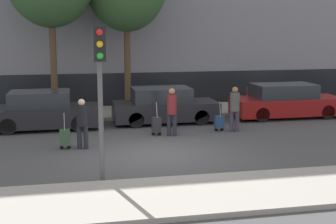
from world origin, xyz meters
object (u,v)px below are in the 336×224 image
parked_car_0 (44,111)px  pedestrian_center (172,109)px  parked_car_1 (164,106)px  pedestrian_left (82,121)px  trolley_right (219,122)px  parked_car_2 (286,102)px  parked_bicycle (251,100)px  pedestrian_right (235,106)px  trolley_left (65,138)px  trolley_center (156,125)px  traffic_light (100,73)px

parked_car_0 → pedestrian_center: (4.46, -2.17, 0.30)m
parked_car_0 → parked_car_1: (4.66, 0.21, -0.00)m
pedestrian_left → trolley_right: 5.27m
pedestrian_left → trolley_right: bearing=27.8°
parked_car_1 → pedestrian_center: size_ratio=2.45×
parked_car_1 → trolley_right: (1.68, -1.94, -0.32)m
parked_car_2 → pedestrian_left: size_ratio=2.94×
parked_car_2 → trolley_right: parked_car_2 is taller
parked_car_2 → pedestrian_center: bearing=-155.9°
parked_car_1 → parked_bicycle: (4.47, 2.04, -0.17)m
parked_car_0 → pedestrian_right: size_ratio=2.43×
trolley_left → pedestrian_center: pedestrian_center is taller
parked_car_1 → trolley_right: parked_car_1 is taller
parked_car_0 → trolley_center: (3.95, -1.96, -0.28)m
pedestrian_left → trolley_left: size_ratio=1.37×
trolley_right → traffic_light: 7.25m
pedestrian_left → traffic_light: bearing=-73.8°
pedestrian_center → parked_bicycle: pedestrian_center is taller
parked_car_0 → trolley_center: size_ratio=3.38×
trolley_center → trolley_right: bearing=5.5°
parked_car_2 → pedestrian_left: pedestrian_left is taller
parked_car_0 → pedestrian_right: (6.86, -1.90, 0.27)m
trolley_center → parked_bicycle: bearing=39.1°
pedestrian_right → pedestrian_left: bearing=-147.0°
parked_car_1 → traffic_light: traffic_light is taller
pedestrian_left → trolley_center: 2.99m
parked_car_0 → pedestrian_center: bearing=-25.9°
pedestrian_left → pedestrian_right: (5.51, 1.44, 0.04)m
trolley_center → pedestrian_center: bearing=-22.2°
parked_car_2 → traffic_light: (-8.21, -7.10, 2.03)m
parked_car_1 → parked_car_2: 5.28m
parked_car_0 → trolley_right: 6.58m
parked_car_2 → trolley_right: 4.14m
parked_car_2 → pedestrian_left: (-8.59, -3.63, 0.23)m
trolley_left → parked_car_1: bearing=41.9°
parked_car_1 → pedestrian_left: bearing=-133.0°
pedestrian_left → trolley_left: 0.76m
parked_car_1 → trolley_center: size_ratio=3.49×
trolley_center → trolley_left: bearing=-157.8°
trolley_center → trolley_right: size_ratio=1.07×
pedestrian_left → parked_car_2: bearing=32.8°
parked_car_0 → trolley_left: bearing=-76.1°
trolley_center → traffic_light: 5.81m
parked_car_1 → trolley_center: parked_car_1 is taller
pedestrian_center → trolley_center: pedestrian_center is taller
trolley_left → trolley_right: trolley_left is taller
trolley_left → parked_bicycle: trolley_left is taller
trolley_left → trolley_right: size_ratio=1.04×
parked_car_1 → trolley_left: bearing=-138.1°
parked_car_2 → trolley_right: (-3.60, -2.02, -0.32)m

